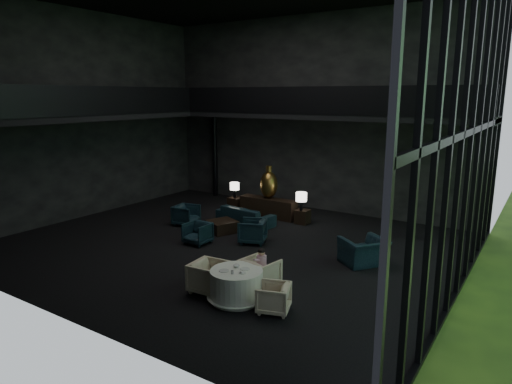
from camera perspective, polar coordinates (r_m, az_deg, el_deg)
The scene contains 34 objects.
floor at distance 15.01m, azimuth -3.54°, elevation -6.61°, with size 14.00×12.00×0.02m, color black.
wall_back at distance 19.37m, azimuth 7.13°, elevation 9.60°, with size 14.00×0.04×8.00m, color black.
wall_front at distance 10.13m, azimuth -24.73°, elevation 6.43°, with size 14.00×0.04×8.00m, color black.
wall_left at distance 19.28m, azimuth -20.83°, elevation 8.91°, with size 0.04×12.00×8.00m, color black.
curtain_wall at distance 11.50m, azimuth 25.35°, elevation 6.92°, with size 0.20×12.00×8.00m, color black, non-canonical shape.
mezzanine_left at distance 18.48m, azimuth -18.97°, elevation 8.94°, with size 2.00×12.00×0.25m, color black.
mezzanine_back at distance 18.04m, azimuth 8.59°, elevation 9.39°, with size 12.00×2.00×0.25m, color black.
railing_left at distance 17.69m, azimuth -17.08°, elevation 10.89°, with size 0.06×12.00×1.00m, color black.
railing_back at distance 17.12m, azimuth 7.22°, elevation 11.30°, with size 12.00×0.06×1.00m, color black.
column_nw at distance 21.97m, azimuth -5.17°, elevation 4.69°, with size 0.24×0.24×4.00m, color black.
column_ne at distance 16.06m, azimuth 19.22°, elevation 1.34°, with size 0.24×0.24×4.00m, color black.
console at distance 18.24m, azimuth 1.52°, elevation -1.96°, with size 2.41×0.55×0.77m, color black.
bronze_urn at distance 18.07m, azimuth 1.61°, elevation 0.95°, with size 0.69×0.69×1.29m.
side_table_left at distance 19.13m, azimuth -2.54°, elevation -1.55°, with size 0.55×0.55×0.61m, color black.
table_lamp_left at distance 18.91m, azimuth -2.69°, elevation 0.65°, with size 0.38×0.38×0.64m.
side_table_right at distance 17.42m, azimuth 5.83°, elevation -3.08°, with size 0.49×0.49×0.54m, color black.
table_lamp_right at distance 17.13m, azimuth 5.69°, elevation -0.70°, with size 0.42×0.42×0.70m.
sofa at distance 17.20m, azimuth -1.34°, elevation -2.43°, with size 2.55×0.74×1.00m, color #15262F.
lounge_armchair_west at distance 17.30m, azimuth -8.72°, elevation -2.63°, with size 0.88×0.83×0.91m, color black.
lounge_armchair_east at distance 15.06m, azimuth -0.45°, elevation -4.59°, with size 0.94×0.88×0.97m, color black.
lounge_armchair_south at distance 15.10m, azimuth -7.32°, elevation -4.99°, with size 0.77×0.72×0.79m, color black.
window_armchair at distance 13.52m, azimuth 13.31°, elevation -6.50°, with size 1.31×0.85×1.14m, color black.
coffee_table at distance 16.35m, azimuth -4.24°, elevation -4.30°, with size 0.92×0.92×0.41m, color black.
dining_table at distance 11.08m, azimuth -2.46°, elevation -11.76°, with size 1.42×1.42×0.75m.
dining_chair_north at distance 11.67m, azimuth 0.49°, elevation -9.74°, with size 0.91×0.85×0.93m, color beige.
dining_chair_east at distance 10.52m, azimuth 2.19°, elevation -13.06°, with size 0.65×0.61×0.67m, color beige.
dining_chair_west at distance 11.48m, azimuth -5.87°, elevation -10.15°, with size 0.92×0.86×0.94m, color tan.
child at distance 11.67m, azimuth 0.69°, elevation -8.39°, with size 0.26×0.26×0.55m.
plate_a at distance 10.88m, azimuth -4.04°, elevation -9.78°, with size 0.24×0.24×0.01m, color white.
plate_b at distance 10.96m, azimuth -1.41°, elevation -9.58°, with size 0.23×0.23×0.02m, color white.
saucer at distance 10.73m, azimuth -1.71°, elevation -10.09°, with size 0.17×0.17×0.01m, color white.
coffee_cup at distance 10.69m, azimuth -1.88°, elevation -9.99°, with size 0.07×0.07×0.05m, color white.
cereal_bowl at distance 11.09m, azimuth -2.48°, elevation -9.16°, with size 0.15×0.15×0.08m, color white.
cream_pot at distance 10.70m, azimuth -2.99°, elevation -9.98°, with size 0.07×0.07×0.08m, color #99999E.
Camera 1 is at (8.56, -11.36, 4.80)m, focal length 32.00 mm.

